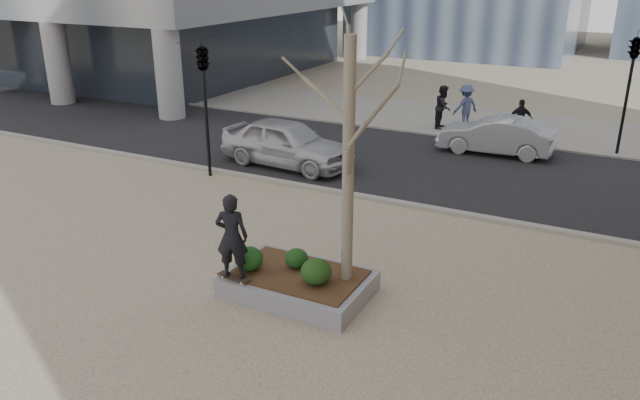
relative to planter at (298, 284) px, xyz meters
The scene contains 18 objects.
ground 1.02m from the planter, behind, with size 120.00×120.00×0.00m, color tan.
street 10.05m from the planter, 95.71° to the left, with size 60.00×8.00×0.02m, color black.
far_sidewalk 17.03m from the planter, 93.37° to the left, with size 60.00×6.00×0.02m, color gray.
planter is the anchor object (origin of this frame).
planter_mulch 0.25m from the planter, ahead, with size 2.70×1.70×0.04m, color #382314.
sycamore_tree 3.71m from the planter, 16.70° to the left, with size 2.80×2.80×6.60m, color gray, non-canonical shape.
shrub_left 1.20m from the planter, 161.96° to the right, with size 0.62×0.62×0.52m, color black.
shrub_middle 0.56m from the planter, 125.92° to the left, with size 0.51×0.51×0.43m, color #173811.
shrub_right 0.80m from the planter, 21.49° to the right, with size 0.64×0.64×0.55m, color black.
skateboard 1.39m from the planter, 143.96° to the right, with size 0.78×0.20×0.07m, color black, non-canonical shape.
skateboarder 1.83m from the planter, 143.96° to the right, with size 0.68×0.44×1.85m, color black.
police_car 9.06m from the planter, 121.53° to the left, with size 1.94×4.82×1.64m, color #BBBABE.
car_silver 12.59m from the planter, 83.53° to the left, with size 1.45×4.16×1.37m, color #A4A6AC.
pedestrian_a 15.39m from the planter, 95.38° to the left, with size 0.89×0.69×1.83m, color black.
pedestrian_b 15.90m from the planter, 92.26° to the left, with size 1.18×0.68×1.83m, color #3F4A71.
pedestrian_c 15.01m from the planter, 82.90° to the left, with size 0.95×0.40×1.63m, color black.
traffic_light_near 8.82m from the planter, 139.25° to the left, with size 0.60×2.48×4.50m, color black, non-canonical shape.
traffic_light_far 15.73m from the planter, 69.36° to the left, with size 0.60×2.48×4.50m, color black, non-canonical shape.
Camera 1 is at (6.85, -10.35, 6.74)m, focal length 35.00 mm.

